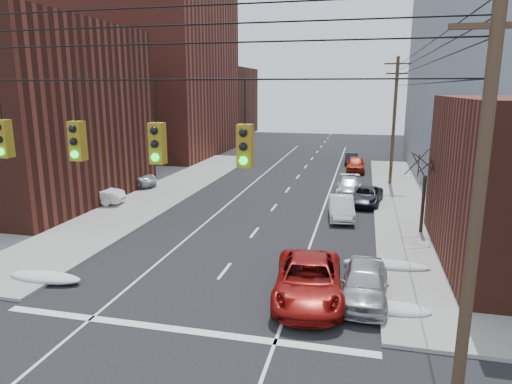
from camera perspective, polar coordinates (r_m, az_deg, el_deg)
The scene contains 21 objects.
building_brick_tall at distance 63.21m, azimuth -15.98°, elevation 18.39°, with size 24.00×20.00×30.00m, color maroon.
building_brick_far at distance 87.34m, azimuth -8.36°, elevation 11.16°, with size 22.00×18.00×12.00m, color #471D15.
building_glass at distance 79.30m, azimuth 27.21°, elevation 13.37°, with size 20.00×18.00×22.00m, color gray.
utility_pole_right at distance 10.81m, azimuth 25.86°, elevation -2.51°, with size 2.20×0.28×11.00m.
utility_pole_far at distance 41.36m, azimuth 16.88°, elevation 8.69°, with size 2.20×0.28×11.00m.
traffic_signals at distance 11.87m, azimuth -17.13°, elevation 6.29°, with size 17.00×0.42×2.02m.
bare_tree at distance 28.09m, azimuth 20.18°, elevation -0.45°, with size 2.09×2.20×4.93m.
snow_nw at distance 22.62m, azimuth -24.86°, elevation -9.64°, with size 3.50×1.08×0.42m, color silver.
snow_ne at distance 18.65m, azimuth 16.48°, elevation -13.78°, with size 3.00×1.08×0.42m, color silver.
snow_east_far at distance 22.77m, azimuth 15.94°, elevation -8.76°, with size 4.00×1.08×0.42m, color silver.
red_pickup at distance 18.94m, azimuth 6.58°, elevation -10.86°, with size 2.70×5.86×1.63m, color maroon.
parked_car_a at distance 19.15m, azimuth 13.43°, elevation -11.00°, with size 1.83×4.55×1.55m, color #9E9EA2.
parked_car_b at distance 30.55m, azimuth 10.61°, elevation -1.92°, with size 1.54×4.42×1.46m, color silver.
parked_car_c at distance 34.56m, azimuth 13.54°, elevation -0.46°, with size 2.17×4.70×1.31m, color black.
parked_car_d at distance 37.47m, azimuth 11.52°, elevation 0.70°, with size 1.89×4.66×1.35m, color silver.
parked_car_e at distance 47.84m, azimuth 12.34°, elevation 3.40°, with size 1.85×4.60×1.57m, color maroon.
parked_car_f at distance 52.53m, azimuth 11.84°, elevation 4.09°, with size 1.35×3.86×1.27m, color black.
lot_car_a at distance 35.31m, azimuth -19.80°, elevation -0.18°, with size 1.60×4.58×1.51m, color silver.
lot_car_b at distance 40.62m, azimuth -15.81°, elevation 1.69°, with size 2.40×5.20×1.44m, color silver.
lot_car_c at distance 35.18m, azimuth -26.04°, elevation -0.97°, with size 1.80×4.42×1.28m, color black.
lot_car_d at distance 39.58m, azimuth -23.98°, elevation 0.77°, with size 1.71×4.24×1.45m, color silver.
Camera 1 is at (6.08, -7.20, 8.41)m, focal length 32.00 mm.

